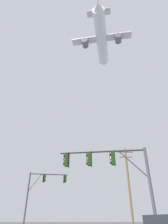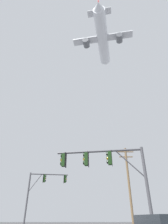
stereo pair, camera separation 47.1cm
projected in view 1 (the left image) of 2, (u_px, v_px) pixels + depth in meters
name	position (u px, v px, depth m)	size (l,w,h in m)	color
signal_pole_near	(111.00, 167.00, 12.79)	(6.01, 1.28, 5.79)	#4C4C51
signal_pole_far	(42.00, 187.00, 23.57)	(4.91, 0.89, 6.59)	#4C4C51
utility_pole	(129.00, 184.00, 23.95)	(2.20, 0.28, 9.93)	brown
airplane	(101.00, 39.00, 64.12)	(19.98, 25.87, 7.06)	white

